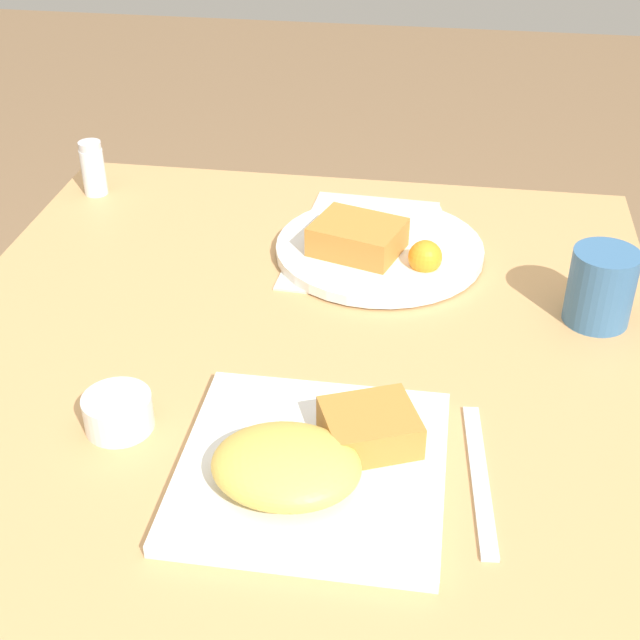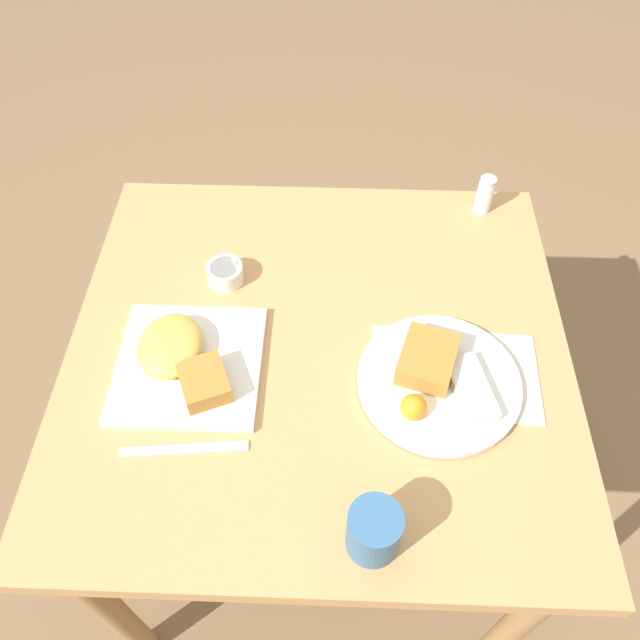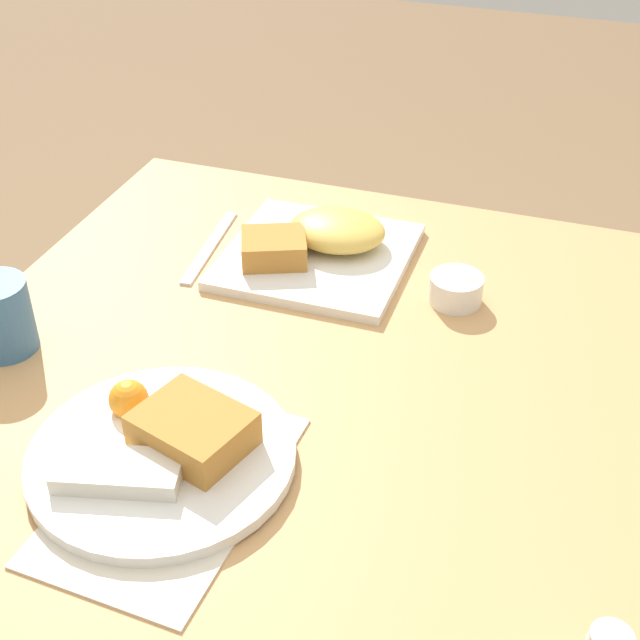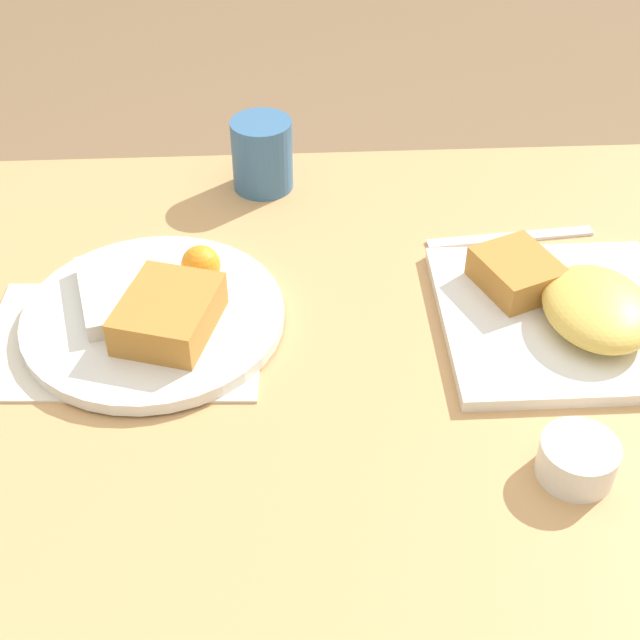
% 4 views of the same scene
% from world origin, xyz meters
% --- Properties ---
extents(dining_table, '(0.86, 0.90, 0.72)m').
position_xyz_m(dining_table, '(0.00, 0.00, 0.63)').
color(dining_table, tan).
rests_on(dining_table, ground_plane).
extents(menu_card, '(0.20, 0.30, 0.00)m').
position_xyz_m(menu_card, '(0.05, 0.24, 0.72)').
color(menu_card, beige).
rests_on(menu_card, dining_table).
extents(plate_square_near, '(0.25, 0.25, 0.06)m').
position_xyz_m(plate_square_near, '(0.05, -0.23, 0.74)').
color(plate_square_near, white).
rests_on(plate_square_near, dining_table).
extents(plate_oval_far, '(0.28, 0.28, 0.05)m').
position_xyz_m(plate_oval_far, '(0.07, 0.21, 0.74)').
color(plate_oval_far, white).
rests_on(plate_oval_far, menu_card).
extents(sauce_ramekin, '(0.07, 0.07, 0.04)m').
position_xyz_m(sauce_ramekin, '(-0.15, -0.19, 0.74)').
color(sauce_ramekin, white).
rests_on(sauce_ramekin, dining_table).
extents(butter_knife, '(0.04, 0.21, 0.00)m').
position_xyz_m(butter_knife, '(0.21, -0.21, 0.72)').
color(butter_knife, silver).
rests_on(butter_knife, dining_table).
extents(coffee_mug, '(0.08, 0.08, 0.09)m').
position_xyz_m(coffee_mug, '(0.35, 0.09, 0.77)').
color(coffee_mug, '#386693').
rests_on(coffee_mug, dining_table).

